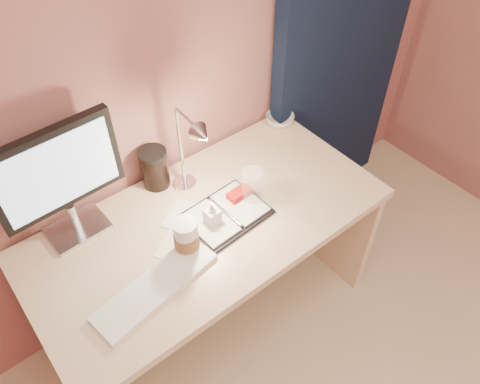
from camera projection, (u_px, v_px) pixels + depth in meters
room at (334, 20)px, 2.10m from camera, size 3.50×3.50×3.50m
desk at (200, 245)px, 2.01m from camera, size 1.40×0.70×0.73m
monitor at (58, 176)px, 1.57m from camera, size 0.45×0.17×0.47m
keyboard at (156, 286)px, 1.59m from camera, size 0.48×0.21×0.02m
planner at (226, 212)px, 1.82m from camera, size 0.33×0.25×0.05m
paper_a at (184, 245)px, 1.72m from camera, size 0.23×0.23×0.00m
paper_c at (187, 217)px, 1.82m from camera, size 0.22×0.22×0.00m
coffee_cup at (186, 238)px, 1.66m from camera, size 0.09×0.09×0.15m
clear_cup at (253, 187)px, 1.83m from camera, size 0.09×0.09×0.15m
bowl at (280, 119)px, 2.22m from camera, size 0.16×0.16×0.04m
lotion_bottle at (212, 214)px, 1.75m from camera, size 0.06×0.06×0.12m
dark_jar at (155, 170)px, 1.89m from camera, size 0.11×0.11×0.16m
desk_lamp at (196, 150)px, 1.71m from camera, size 0.10×0.25×0.41m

